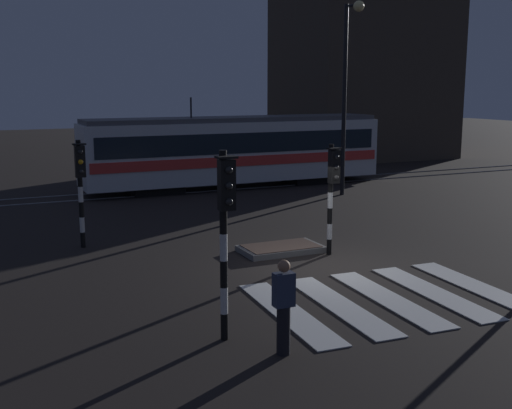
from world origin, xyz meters
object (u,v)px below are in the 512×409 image
object	(u,v)px
street_lamp_trackside_right	(348,77)
tram	(235,150)
traffic_light_corner_far_left	(80,178)
pedestrian_waiting_at_kerb	(284,306)
traffic_light_median_centre	(332,183)
traffic_light_corner_near_left	(225,218)

from	to	relation	value
street_lamp_trackside_right	tram	world-z (taller)	street_lamp_trackside_right
traffic_light_corner_far_left	tram	size ratio (longest dim) A/B	0.22
traffic_light_corner_far_left	pedestrian_waiting_at_kerb	bearing A→B (deg)	-78.35
traffic_light_corner_far_left	traffic_light_median_centre	bearing A→B (deg)	-31.20
traffic_light_corner_near_left	traffic_light_corner_far_left	bearing A→B (deg)	98.27
tram	pedestrian_waiting_at_kerb	bearing A→B (deg)	-110.19
traffic_light_median_centre	street_lamp_trackside_right	bearing A→B (deg)	55.47
street_lamp_trackside_right	tram	size ratio (longest dim) A/B	0.56
traffic_light_corner_near_left	street_lamp_trackside_right	world-z (taller)	street_lamp_trackside_right
traffic_light_corner_far_left	tram	distance (m)	12.17
traffic_light_corner_near_left	traffic_light_median_centre	xyz separation A→B (m)	(4.93, 4.45, -0.29)
traffic_light_corner_near_left	street_lamp_trackside_right	bearing A→B (deg)	50.17
traffic_light_corner_near_left	street_lamp_trackside_right	xyz separation A→B (m)	(10.65, 12.77, 2.67)
traffic_light_corner_near_left	traffic_light_median_centre	bearing A→B (deg)	42.09
street_lamp_trackside_right	pedestrian_waiting_at_kerb	size ratio (longest dim) A/B	4.68
traffic_light_corner_far_left	traffic_light_median_centre	world-z (taller)	traffic_light_corner_far_left
traffic_light_corner_near_left	traffic_light_corner_far_left	world-z (taller)	traffic_light_corner_near_left
street_lamp_trackside_right	pedestrian_waiting_at_kerb	distance (m)	17.46
street_lamp_trackside_right	tram	xyz separation A→B (m)	(-3.39, 4.13, -3.26)
traffic_light_median_centre	street_lamp_trackside_right	world-z (taller)	street_lamp_trackside_right
traffic_light_corner_near_left	pedestrian_waiting_at_kerb	bearing A→B (deg)	-54.15
traffic_light_median_centre	traffic_light_corner_near_left	bearing A→B (deg)	-137.91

